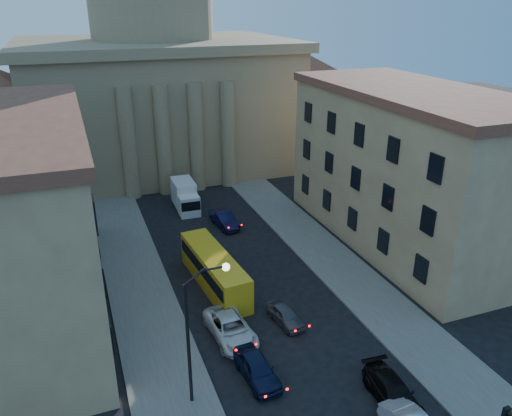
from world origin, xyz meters
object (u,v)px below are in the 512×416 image
Objects in this scene: street_lamp at (197,325)px; car_left_near at (257,368)px; city_bus at (214,269)px; box_truck at (185,197)px.

street_lamp is 1.98× the size of car_left_near.
box_truck is at bearing 79.72° from city_bus.
car_left_near is (3.76, 0.50, -4.53)m from street_lamp.
city_bus reaches higher than car_left_near.
city_bus is at bearing -94.07° from box_truck.
box_truck reaches higher than car_left_near.
street_lamp is 0.85× the size of city_bus.
box_truck is at bearing 81.60° from car_left_near.
city_bus is 1.82× the size of box_truck.
street_lamp is 13.29m from city_bus.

